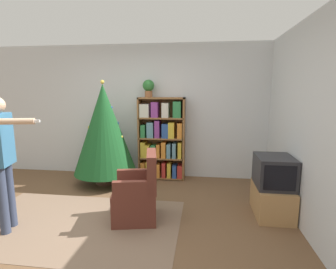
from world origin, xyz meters
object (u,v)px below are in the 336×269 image
object	(u,v)px
television	(274,171)
christmas_tree	(104,129)
armchair	(138,196)
potted_plant	(149,87)
standing_person	(2,153)
bookshelf	(162,139)

from	to	relation	value
television	christmas_tree	size ratio (longest dim) A/B	0.30
armchair	christmas_tree	bearing A→B (deg)	-155.16
potted_plant	television	bearing A→B (deg)	-33.62
christmas_tree	standing_person	distance (m)	1.84
television	christmas_tree	world-z (taller)	christmas_tree
bookshelf	armchair	size ratio (longest dim) A/B	1.72
standing_person	television	bearing A→B (deg)	89.96
television	christmas_tree	bearing A→B (deg)	161.79
bookshelf	christmas_tree	bearing A→B (deg)	-156.68
christmas_tree	armchair	distance (m)	1.72
standing_person	potted_plant	world-z (taller)	potted_plant
christmas_tree	potted_plant	bearing A→B (deg)	30.41
bookshelf	armchair	distance (m)	1.75
television	armchair	bearing A→B (deg)	-168.69
bookshelf	potted_plant	bearing A→B (deg)	178.14
television	potted_plant	world-z (taller)	potted_plant
television	standing_person	bearing A→B (deg)	-165.87
bookshelf	armchair	xyz separation A→B (m)	(-0.06, -1.69, -0.45)
bookshelf	television	bearing A→B (deg)	-37.01
armchair	potted_plant	distance (m)	2.24
television	bookshelf	bearing A→B (deg)	142.99
television	standing_person	world-z (taller)	standing_person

